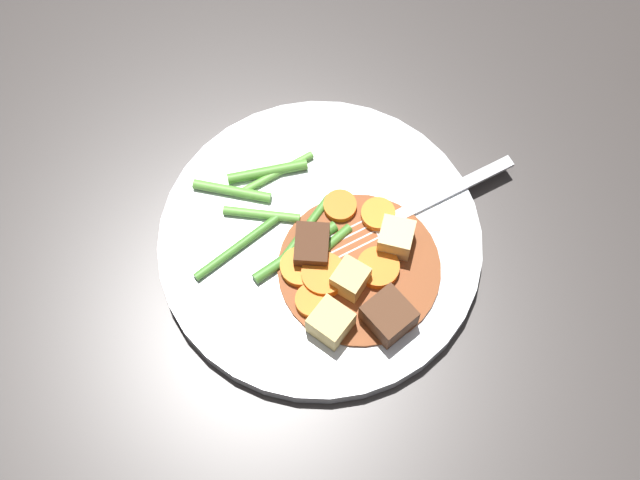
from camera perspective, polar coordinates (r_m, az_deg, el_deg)
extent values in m
plane|color=#383330|center=(0.80, 0.00, -0.42)|extent=(3.00, 3.00, 0.00)
cylinder|color=white|center=(0.80, 0.00, -0.21)|extent=(0.26, 0.26, 0.01)
cylinder|color=brown|center=(0.78, 2.30, -1.67)|extent=(0.13, 0.13, 0.00)
cylinder|color=orange|center=(0.78, 3.45, -1.57)|extent=(0.05, 0.05, 0.01)
cylinder|color=orange|center=(0.80, 1.21, 1.94)|extent=(0.04, 0.04, 0.01)
cylinder|color=orange|center=(0.80, 3.40, 1.47)|extent=(0.04, 0.04, 0.01)
cylinder|color=orange|center=(0.78, -1.15, -1.61)|extent=(0.04, 0.04, 0.01)
cylinder|color=orange|center=(0.77, -0.43, -3.59)|extent=(0.04, 0.04, 0.01)
cylinder|color=orange|center=(0.77, 0.22, -2.09)|extent=(0.04, 0.04, 0.01)
cube|color=#EAD68C|center=(0.78, 4.46, 0.09)|extent=(0.03, 0.03, 0.03)
cube|color=#DBBC6B|center=(0.76, 1.78, -2.32)|extent=(0.02, 0.03, 0.02)
cube|color=#DBBC6B|center=(0.75, 0.62, -4.84)|extent=(0.03, 0.03, 0.02)
cube|color=#56331E|center=(0.76, 4.03, -4.45)|extent=(0.04, 0.04, 0.02)
cube|color=#4C2B19|center=(0.78, -0.56, -0.36)|extent=(0.04, 0.04, 0.02)
cylinder|color=#66AD42|center=(0.81, -5.06, 3.01)|extent=(0.06, 0.03, 0.01)
cylinder|color=#4C8E33|center=(0.79, -4.87, -0.43)|extent=(0.03, 0.08, 0.01)
cylinder|color=#66AD42|center=(0.80, -3.43, 1.51)|extent=(0.06, 0.03, 0.01)
cylinder|color=#4C8E33|center=(0.78, -1.45, -0.71)|extent=(0.04, 0.08, 0.01)
cylinder|color=#66AD42|center=(0.81, -2.48, 3.94)|extent=(0.04, 0.06, 0.01)
cylinder|color=#4C8E33|center=(0.78, 0.32, -0.48)|extent=(0.02, 0.05, 0.01)
cylinder|color=#4C8E33|center=(0.79, -1.00, 0.42)|extent=(0.01, 0.07, 0.01)
cylinder|color=#599E38|center=(0.81, -3.09, 4.01)|extent=(0.06, 0.05, 0.01)
cube|color=silver|center=(0.82, 7.73, 2.94)|extent=(0.07, 0.10, 0.00)
cube|color=silver|center=(0.80, 3.67, 0.94)|extent=(0.03, 0.03, 0.00)
cylinder|color=silver|center=(0.79, 1.45, 0.55)|extent=(0.02, 0.04, 0.00)
cylinder|color=silver|center=(0.79, 1.67, 0.19)|extent=(0.02, 0.04, 0.00)
cylinder|color=silver|center=(0.79, 1.89, -0.18)|extent=(0.02, 0.04, 0.00)
cylinder|color=silver|center=(0.79, 2.11, -0.55)|extent=(0.02, 0.04, 0.00)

